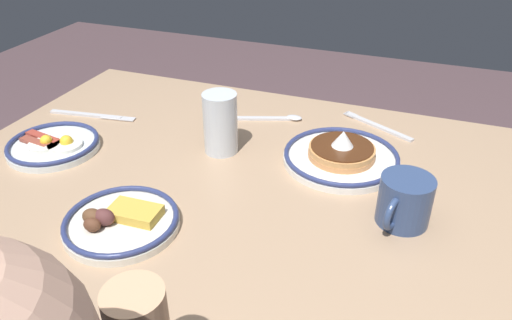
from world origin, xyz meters
The scene contains 9 objects.
dining_table centered at (0.00, 0.00, 0.64)m, with size 1.43×0.87×0.73m.
plate_near_main centered at (-0.10, -0.13, 0.74)m, with size 0.25×0.25×0.08m.
plate_center_pancakes centered at (0.22, 0.23, 0.74)m, with size 0.21×0.21×0.04m.
plate_far_companion centered at (0.53, 0.05, 0.74)m, with size 0.20×0.20×0.04m.
coffee_mug centered at (-0.24, 0.04, 0.77)m, with size 0.09×0.12×0.09m.
drinking_glass centered at (0.17, -0.08, 0.79)m, with size 0.08×0.08×0.14m.
fork_near centered at (-0.14, -0.33, 0.73)m, with size 0.19×0.11×0.01m.
butter_knife centered at (0.55, -0.13, 0.73)m, with size 0.23×0.05×0.01m.
tea_spoon centered at (0.10, -0.28, 0.73)m, with size 0.18×0.08×0.01m.
Camera 1 is at (-0.24, 0.79, 1.28)m, focal length 34.20 mm.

